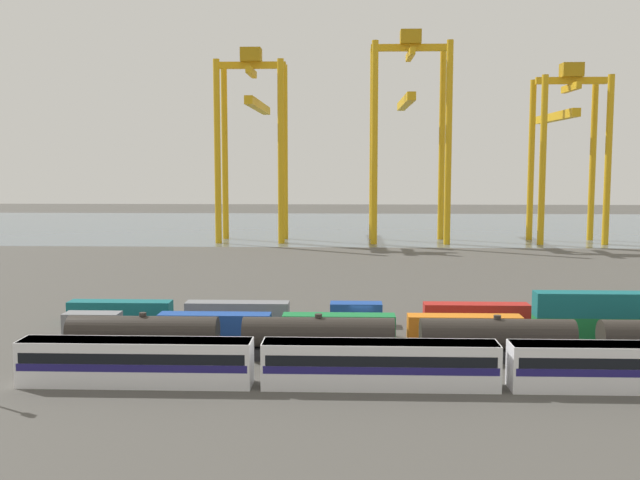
# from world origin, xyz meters

# --- Properties ---
(ground_plane) EXTENTS (420.00, 420.00, 0.00)m
(ground_plane) POSITION_xyz_m (0.00, 40.00, 0.00)
(ground_plane) COLOR #4C4944
(harbour_water) EXTENTS (400.00, 110.00, 0.01)m
(harbour_water) POSITION_xyz_m (0.00, 134.62, 0.00)
(harbour_water) COLOR slate
(harbour_water) RESTS_ON ground_plane
(passenger_train) EXTENTS (61.18, 3.14, 3.90)m
(passenger_train) POSITION_xyz_m (1.13, -23.51, 2.14)
(passenger_train) COLOR silver
(passenger_train) RESTS_ON ground_plane
(freight_tank_row) EXTENTS (65.69, 2.94, 4.40)m
(freight_tank_row) POSITION_xyz_m (4.13, -14.57, 2.08)
(freight_tank_row) COLOR #232326
(freight_tank_row) RESTS_ON ground_plane
(shipping_container_0) EXTENTS (6.04, 2.44, 2.60)m
(shipping_container_0) POSITION_xyz_m (-29.38, -6.11, 1.30)
(shipping_container_0) COLOR slate
(shipping_container_0) RESTS_ON ground_plane
(shipping_container_1) EXTENTS (12.10, 2.44, 2.60)m
(shipping_container_1) POSITION_xyz_m (-15.95, -6.11, 1.30)
(shipping_container_1) COLOR #1C4299
(shipping_container_1) RESTS_ON ground_plane
(shipping_container_2) EXTENTS (12.10, 2.44, 2.60)m
(shipping_container_2) POSITION_xyz_m (-2.52, -6.11, 1.30)
(shipping_container_2) COLOR #197538
(shipping_container_2) RESTS_ON ground_plane
(shipping_container_3) EXTENTS (12.10, 2.44, 2.60)m
(shipping_container_3) POSITION_xyz_m (10.91, -6.11, 1.30)
(shipping_container_3) COLOR orange
(shipping_container_3) RESTS_ON ground_plane
(shipping_container_4) EXTENTS (12.10, 2.44, 2.60)m
(shipping_container_4) POSITION_xyz_m (24.34, -6.11, 1.30)
(shipping_container_4) COLOR #197538
(shipping_container_4) RESTS_ON ground_plane
(shipping_container_5) EXTENTS (12.10, 2.44, 2.60)m
(shipping_container_5) POSITION_xyz_m (24.34, -6.11, 3.90)
(shipping_container_5) COLOR #146066
(shipping_container_5) RESTS_ON shipping_container_4
(shipping_container_8) EXTENTS (12.10, 2.44, 2.60)m
(shipping_container_8) POSITION_xyz_m (-28.41, 0.69, 1.30)
(shipping_container_8) COLOR #146066
(shipping_container_8) RESTS_ON ground_plane
(shipping_container_9) EXTENTS (12.10, 2.44, 2.60)m
(shipping_container_9) POSITION_xyz_m (-14.50, 0.69, 1.30)
(shipping_container_9) COLOR slate
(shipping_container_9) RESTS_ON ground_plane
(shipping_container_10) EXTENTS (6.04, 2.44, 2.60)m
(shipping_container_10) POSITION_xyz_m (-0.58, 0.69, 1.30)
(shipping_container_10) COLOR #1C4299
(shipping_container_10) RESTS_ON ground_plane
(shipping_container_11) EXTENTS (12.10, 2.44, 2.60)m
(shipping_container_11) POSITION_xyz_m (13.33, 0.69, 1.30)
(shipping_container_11) COLOR #AD211C
(shipping_container_11) RESTS_ON ground_plane
(shipping_container_12) EXTENTS (12.10, 2.44, 2.60)m
(shipping_container_12) POSITION_xyz_m (27.25, 0.69, 1.30)
(shipping_container_12) COLOR silver
(shipping_container_12) RESTS_ON ground_plane
(gantry_crane_west) EXTENTS (16.39, 38.98, 45.68)m
(gantry_crane_west) POSITION_xyz_m (-24.43, 95.78, 27.88)
(gantry_crane_west) COLOR gold
(gantry_crane_west) RESTS_ON ground_plane
(gantry_crane_central) EXTENTS (18.47, 36.24, 49.54)m
(gantry_crane_central) POSITION_xyz_m (12.96, 95.04, 29.59)
(gantry_crane_central) COLOR gold
(gantry_crane_central) RESTS_ON ground_plane
(gantry_crane_east) EXTENTS (16.36, 34.23, 41.82)m
(gantry_crane_east) POSITION_xyz_m (50.35, 95.12, 25.53)
(gantry_crane_east) COLOR gold
(gantry_crane_east) RESTS_ON ground_plane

